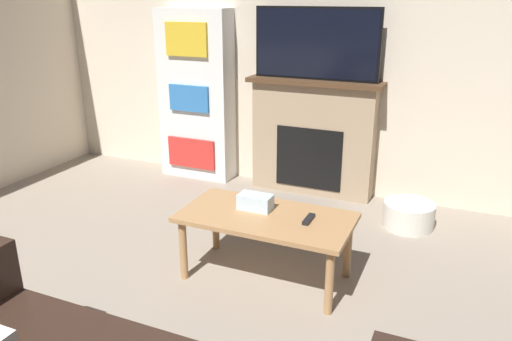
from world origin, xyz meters
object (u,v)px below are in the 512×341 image
object	(u,v)px
tv	(316,44)
storage_basket	(409,215)
fireplace	(313,137)
bookshelf	(196,96)
coffee_table	(266,223)

from	to	relation	value
tv	storage_basket	distance (m)	1.63
fireplace	tv	world-z (taller)	tv
storage_basket	fireplace	bearing A→B (deg)	156.10
bookshelf	fireplace	bearing A→B (deg)	1.07
fireplace	bookshelf	distance (m)	1.24
fireplace	storage_basket	world-z (taller)	fireplace
coffee_table	bookshelf	xyz separation A→B (m)	(-1.39, 1.56, 0.43)
tv	fireplace	bearing A→B (deg)	90.00
fireplace	storage_basket	distance (m)	1.12
tv	storage_basket	bearing A→B (deg)	-22.90
coffee_table	storage_basket	world-z (taller)	coffee_table
tv	bookshelf	size ratio (longest dim) A/B	0.67
tv	coffee_table	world-z (taller)	tv
coffee_table	storage_basket	bearing A→B (deg)	56.77
tv	storage_basket	size ratio (longest dim) A/B	2.76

